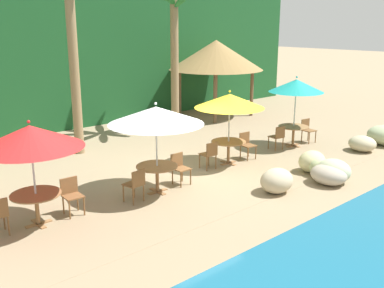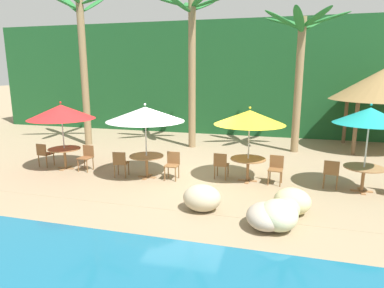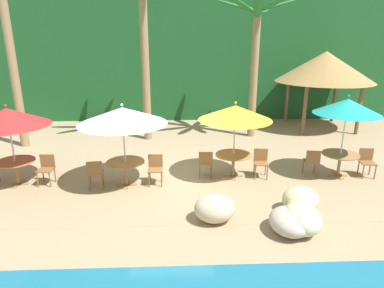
% 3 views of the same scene
% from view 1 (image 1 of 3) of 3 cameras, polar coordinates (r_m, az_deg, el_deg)
% --- Properties ---
extents(ground_plane, '(120.00, 120.00, 0.00)m').
position_cam_1_polar(ground_plane, '(12.99, -0.71, -4.42)').
color(ground_plane, '#937F60').
extents(terrace_deck, '(18.00, 5.20, 0.01)m').
position_cam_1_polar(terrace_deck, '(12.99, -0.71, -4.41)').
color(terrace_deck, '#937F60').
rests_on(terrace_deck, ground).
extents(foliage_backdrop, '(28.00, 2.40, 6.00)m').
position_cam_1_polar(foliage_backdrop, '(19.98, -18.14, 10.59)').
color(foliage_backdrop, '#194C23').
rests_on(foliage_backdrop, ground).
extents(rock_seawall, '(17.22, 3.12, 0.76)m').
position_cam_1_polar(rock_seawall, '(13.15, 15.59, -3.31)').
color(rock_seawall, '#B2A491').
rests_on(rock_seawall, ground).
extents(umbrella_red, '(2.27, 2.27, 2.39)m').
position_cam_1_polar(umbrella_red, '(10.08, -19.94, 0.89)').
color(umbrella_red, silver).
rests_on(umbrella_red, ground).
extents(dining_table_red, '(1.10, 1.10, 0.74)m').
position_cam_1_polar(dining_table_red, '(10.50, -19.24, -6.62)').
color(dining_table_red, olive).
rests_on(dining_table_red, ground).
extents(chair_red_seaward, '(0.44, 0.45, 0.87)m').
position_cam_1_polar(chair_red_seaward, '(10.89, -15.13, -6.07)').
color(chair_red_seaward, brown).
rests_on(chair_red_seaward, ground).
extents(umbrella_white, '(2.47, 2.47, 2.42)m').
position_cam_1_polar(umbrella_white, '(11.43, -4.63, 3.66)').
color(umbrella_white, silver).
rests_on(umbrella_white, ground).
extents(dining_table_white, '(1.10, 1.10, 0.74)m').
position_cam_1_polar(dining_table_white, '(11.81, -4.47, -3.35)').
color(dining_table_white, olive).
rests_on(dining_table_white, ground).
extents(chair_white_seaward, '(0.43, 0.43, 0.87)m').
position_cam_1_polar(chair_white_seaward, '(12.42, -1.62, -2.86)').
color(chair_white_seaward, brown).
rests_on(chair_white_seaward, ground).
extents(chair_white_inland, '(0.48, 0.48, 0.87)m').
position_cam_1_polar(chair_white_inland, '(11.23, -7.18, -4.98)').
color(chair_white_inland, brown).
rests_on(chair_white_inland, ground).
extents(umbrella_yellow, '(2.18, 2.18, 2.36)m').
position_cam_1_polar(umbrella_yellow, '(13.90, 4.80, 5.50)').
color(umbrella_yellow, silver).
rests_on(umbrella_yellow, ground).
extents(dining_table_yellow, '(1.10, 1.10, 0.74)m').
position_cam_1_polar(dining_table_yellow, '(14.21, 4.68, -0.13)').
color(dining_table_yellow, olive).
rests_on(dining_table_yellow, ground).
extents(chair_yellow_seaward, '(0.46, 0.47, 0.87)m').
position_cam_1_polar(chair_yellow_seaward, '(14.84, 6.96, 0.07)').
color(chair_yellow_seaward, brown).
rests_on(chair_yellow_seaward, ground).
extents(chair_yellow_inland, '(0.45, 0.46, 0.87)m').
position_cam_1_polar(chair_yellow_inland, '(13.63, 2.27, -1.20)').
color(chair_yellow_inland, brown).
rests_on(chair_yellow_inland, ground).
extents(umbrella_teal, '(1.94, 1.94, 2.55)m').
position_cam_1_polar(umbrella_teal, '(16.33, 13.15, 7.25)').
color(umbrella_teal, silver).
rests_on(umbrella_teal, ground).
extents(dining_table_teal, '(1.10, 1.10, 0.74)m').
position_cam_1_polar(dining_table_teal, '(16.61, 12.82, 1.80)').
color(dining_table_teal, olive).
rests_on(dining_table_teal, ground).
extents(chair_teal_seaward, '(0.46, 0.47, 0.87)m').
position_cam_1_polar(chair_teal_seaward, '(17.32, 14.48, 1.90)').
color(chair_teal_seaward, brown).
rests_on(chair_teal_seaward, ground).
extents(chair_teal_inland, '(0.48, 0.49, 0.87)m').
position_cam_1_polar(chair_teal_inland, '(15.99, 10.89, 1.02)').
color(chair_teal_inland, brown).
rests_on(chair_teal_inland, ground).
extents(palm_tree_second, '(3.39, 3.05, 6.58)m').
position_cam_1_polar(palm_tree_second, '(15.39, -15.20, 14.91)').
color(palm_tree_second, olive).
rests_on(palm_tree_second, ground).
extents(palm_tree_third, '(3.41, 3.43, 5.74)m').
position_cam_1_polar(palm_tree_third, '(18.05, -2.25, 14.18)').
color(palm_tree_third, olive).
rests_on(palm_tree_third, ground).
extents(palapa_hut, '(4.45, 4.45, 3.57)m').
position_cam_1_polar(palapa_hut, '(21.45, 3.08, 11.24)').
color(palapa_hut, brown).
rests_on(palapa_hut, ground).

